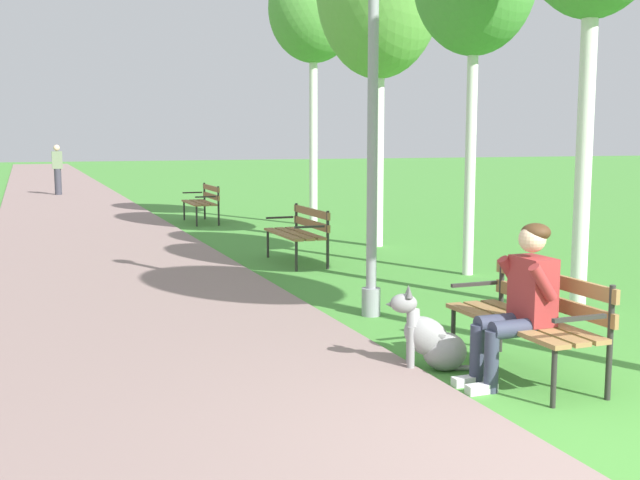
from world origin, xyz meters
The scene contains 10 objects.
ground_plane centered at (0.00, 0.00, 0.00)m, with size 120.00×120.00×0.00m, color #478E38.
paved_path centered at (-2.03, 24.00, 0.02)m, with size 3.54×60.00×0.04m, color gray.
park_bench_near centered at (0.53, 1.59, 0.51)m, with size 0.55×1.50×0.85m.
park_bench_mid centered at (0.68, 7.58, 0.51)m, with size 0.55×1.50×0.85m.
park_bench_far centered at (0.53, 13.63, 0.51)m, with size 0.55×1.50×0.85m.
person_seated_on_near_bench centered at (0.32, 1.45, 0.68)m, with size 0.74×0.49×1.25m.
dog_grey centered at (-0.14, 1.99, 0.26)m, with size 0.79×0.46×0.71m.
lamp_post_near centered at (0.22, 3.97, 2.04)m, with size 0.24×0.24×3.94m.
birch_tree_fifth centered at (2.64, 12.27, 4.51)m, with size 1.91×1.70×5.66m.
pedestrian_distant centered at (-2.15, 23.17, 0.84)m, with size 0.32×0.22×1.65m.
Camera 1 is at (-3.20, -3.48, 1.90)m, focal length 43.83 mm.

